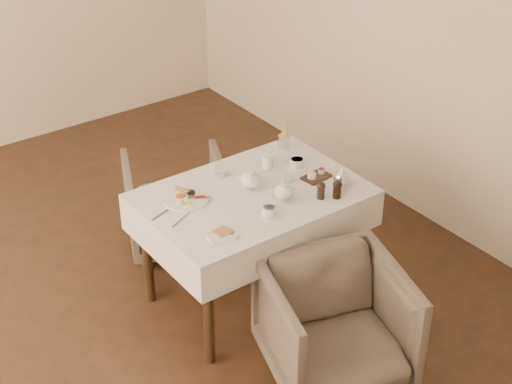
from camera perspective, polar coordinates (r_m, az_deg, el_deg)
The scene contains 20 objects.
table at distance 4.62m, azimuth -0.28°, elevation -1.28°, with size 1.28×0.88×0.75m.
armchair_near at distance 4.28m, azimuth 5.80°, elevation -9.60°, with size 0.72×0.74×0.67m, color brown.
armchair_far at distance 5.34m, azimuth -5.82°, elevation -0.76°, with size 0.66×0.68×0.62m, color brown.
breakfast_plate at distance 4.51m, azimuth -5.09°, elevation -0.47°, with size 0.26×0.26×0.03m.
side_plate at distance 4.18m, azimuth -2.51°, elevation -3.16°, with size 0.19×0.18×0.02m.
teapot_centre at distance 4.57m, azimuth -0.41°, elevation 1.01°, with size 0.16×0.13×0.13m, color white, non-canonical shape.
teapot_front at distance 4.46m, azimuth 2.00°, elevation 0.09°, with size 0.15×0.12×0.12m, color white, non-canonical shape.
creamer at distance 4.80m, azimuth 0.82°, elevation 2.24°, with size 0.07×0.07×0.08m, color white.
teacup_near at distance 4.34m, azimuth 0.94°, elevation -1.44°, with size 0.12×0.12×0.06m.
teacup_far at distance 4.80m, azimuth 3.00°, elevation 2.05°, with size 0.13×0.13×0.06m.
glass_left at distance 4.70m, azimuth -2.63°, elevation 1.62°, with size 0.07×0.07×0.09m, color silver.
glass_mid at distance 4.66m, azimuth 2.46°, elevation 1.25°, with size 0.06×0.06×0.09m, color silver.
glass_right at distance 4.88m, azimuth 0.78°, elevation 2.79°, with size 0.06×0.06×0.09m, color silver.
condiment_board at distance 4.71m, azimuth 4.39°, elevation 1.16°, with size 0.18×0.13×0.04m.
pepper_mill_left at distance 4.50m, azimuth 4.75°, elevation 0.14°, with size 0.05×0.05×0.11m, color black, non-canonical shape.
pepper_mill_right at distance 4.51m, azimuth 5.92°, elevation 0.22°, with size 0.06×0.06×0.11m, color black, non-canonical shape.
silver_pot at distance 4.62m, azimuth 6.25°, elevation 1.10°, with size 0.11×0.09×0.12m, color white, non-canonical shape.
fries_cup at distance 5.01m, azimuth 2.03°, elevation 3.92°, with size 0.08×0.08×0.16m.
cutlery_fork at distance 4.40m, azimuth -6.78°, elevation -1.53°, with size 0.02×0.19×0.00m, color silver.
cutlery_knife at distance 4.33m, azimuth -5.46°, elevation -2.03°, with size 0.01×0.17×0.00m, color silver.
Camera 1 is at (-1.59, -3.56, 3.12)m, focal length 55.00 mm.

